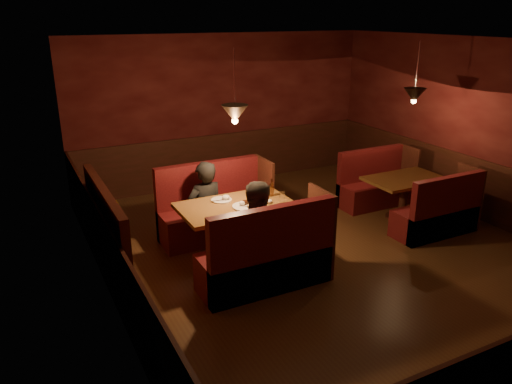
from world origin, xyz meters
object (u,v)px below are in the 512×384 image
second_bench_near (439,216)px  diner_b (261,220)px  main_bench_far (215,214)px  main_bench_near (269,261)px  second_table (404,189)px  second_bench_far (375,187)px  main_table (237,217)px  diner_a (205,192)px

second_bench_near → diner_b: bearing=179.6°
main_bench_far → main_bench_near: bearing=-90.0°
second_table → diner_b: bearing=-166.5°
second_table → second_bench_far: 0.78m
main_bench_far → second_bench_far: size_ratio=1.21×
main_table → diner_a: bearing=106.7°
diner_a → second_table: bearing=162.0°
second_bench_far → diner_a: size_ratio=0.86×
main_bench_far → second_bench_near: size_ratio=1.21×
main_bench_far → second_bench_near: main_bench_far is taller
main_bench_near → second_bench_far: (3.08, 1.71, -0.05)m
main_bench_near → second_bench_near: main_bench_near is taller
main_table → diner_a: diner_a is taller
main_bench_near → second_bench_far: 3.52m
second_bench_near → main_bench_near: bearing=-176.2°
main_bench_near → diner_a: (-0.22, 1.55, 0.45)m
second_table → second_bench_far: bearing=87.8°
main_bench_near → main_table: bearing=91.1°
second_table → second_bench_near: (0.03, -0.75, -0.21)m
main_bench_near → diner_a: diner_a is taller
main_bench_far → main_table: bearing=-91.1°
second_table → second_bench_near: size_ratio=0.90×
second_bench_near → second_table: bearing=92.2°
main_bench_near → second_bench_near: 3.09m
main_bench_far → second_bench_far: (3.08, -0.03, -0.05)m
main_table → main_bench_far: 0.91m
main_table → second_bench_near: bearing=-12.2°
main_table → main_bench_far: main_bench_far is taller
main_bench_far → second_table: 3.15m
main_bench_near → diner_a: 1.62m
main_table → second_bench_far: bearing=15.2°
second_table → diner_b: (-3.04, -0.73, 0.31)m
main_table → diner_b: bearing=-87.4°
main_table → second_bench_near: 3.18m
diner_a → main_bench_near: bearing=90.4°
main_bench_near → second_bench_far: bearing=29.0°
second_bench_near → diner_a: size_ratio=0.86×
main_table → diner_b: (0.03, -0.64, 0.20)m
second_bench_far → main_bench_near: bearing=-151.0°
second_table → main_table: bearing=-178.4°
main_bench_near → diner_b: size_ratio=1.01×
main_table → main_bench_near: (0.02, -0.87, -0.27)m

